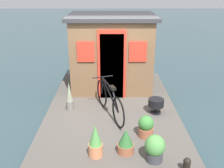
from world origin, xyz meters
TOP-DOWN VIEW (x-y plane):
  - ground_plane at (0.00, 0.00)m, footprint 60.00×60.00m
  - houseboat_deck at (0.00, 0.00)m, footprint 5.18×3.09m
  - houseboat_cabin at (1.48, 0.00)m, footprint 1.92×2.37m
  - bicycle at (-0.39, 0.06)m, footprint 1.66×0.72m
  - potted_plant_lavender at (-0.08, 1.01)m, footprint 0.18×0.18m
  - potted_plant_geranium at (-1.81, -0.24)m, footprint 0.31×0.31m
  - potted_plant_basil at (-1.91, 0.30)m, footprint 0.26×0.26m
  - potted_plant_succulent at (-1.28, -0.66)m, footprint 0.30×0.30m
  - potted_plant_mint at (-2.05, -0.72)m, footprint 0.35×0.35m
  - charcoal_grill at (-0.28, -1.02)m, footprint 0.36×0.36m
  - mooring_bollard at (-2.33, -1.20)m, footprint 0.12×0.12m

SIDE VIEW (x-z plane):
  - ground_plane at x=0.00m, z-range 0.00..0.00m
  - houseboat_deck at x=0.00m, z-range 0.00..0.37m
  - mooring_bollard at x=-2.33m, z-range 0.38..0.63m
  - potted_plant_succulent at x=-1.28m, z-range 0.37..0.81m
  - potted_plant_geranium at x=-1.81m, z-range 0.36..0.82m
  - potted_plant_mint at x=-2.05m, z-range 0.37..0.86m
  - charcoal_grill at x=-0.28m, z-range 0.44..0.80m
  - potted_plant_basil at x=-1.91m, z-range 0.35..0.96m
  - potted_plant_lavender at x=-0.08m, z-range 0.35..1.05m
  - bicycle at x=-0.39m, z-range 0.34..1.14m
  - houseboat_cabin at x=1.48m, z-range 0.38..2.44m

